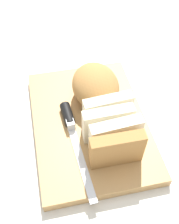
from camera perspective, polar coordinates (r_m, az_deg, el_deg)
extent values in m
plane|color=silver|center=(0.69, 0.00, -2.88)|extent=(3.00, 3.00, 0.00)
cube|color=tan|center=(0.68, 0.00, -2.27)|extent=(0.38, 0.27, 0.02)
ellipsoid|color=#A8753D|center=(0.69, 1.23, 5.34)|extent=(0.15, 0.12, 0.09)
cube|color=beige|center=(0.63, 3.66, 0.16)|extent=(0.04, 0.11, 0.09)
cube|color=beige|center=(0.61, 3.74, -2.39)|extent=(0.03, 0.11, 0.09)
cube|color=beige|center=(0.60, 5.27, -4.81)|extent=(0.04, 0.11, 0.09)
cube|color=#A8753D|center=(0.58, 5.54, -7.68)|extent=(0.03, 0.11, 0.09)
cube|color=silver|center=(0.61, -1.67, -10.06)|extent=(0.19, 0.03, 0.00)
cylinder|color=black|center=(0.67, -4.49, -0.51)|extent=(0.06, 0.03, 0.03)
cube|color=silver|center=(0.65, -3.87, -2.60)|extent=(0.02, 0.02, 0.02)
sphere|color=#A8753D|center=(0.68, 0.93, -0.70)|extent=(0.01, 0.01, 0.01)
sphere|color=#A8753D|center=(0.65, 4.20, -4.88)|extent=(0.00, 0.00, 0.00)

